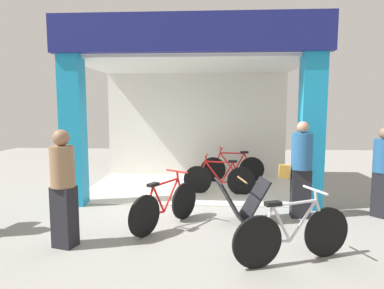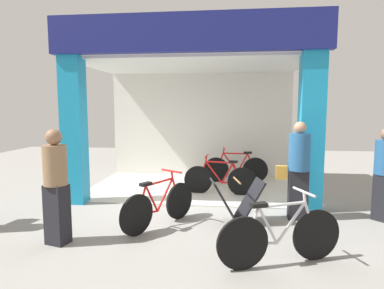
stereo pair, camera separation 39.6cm
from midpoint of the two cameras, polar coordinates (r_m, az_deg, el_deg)
name	(u,v)px [view 2 (the right image)]	position (r m, az deg, el deg)	size (l,w,h in m)	color
ground_plane	(188,206)	(6.61, 1.01, -10.70)	(18.13, 18.13, 0.00)	gray
shop_facade	(196,107)	(7.86, 2.09, 6.54)	(5.27, 3.36, 3.68)	beige
bicycle_inside_0	(220,179)	(7.39, 6.45, -6.04)	(1.62, 0.45, 0.89)	black
bicycle_inside_1	(236,169)	(8.64, 8.97, -4.18)	(1.68, 0.46, 0.93)	black
bicycle_parked_0	(159,205)	(5.44, -3.62, -10.55)	(0.92, 1.40, 0.90)	black
bicycle_parked_1	(280,236)	(4.38, 17.76, -15.00)	(1.58, 0.66, 0.92)	black
sandwich_board_sign	(237,201)	(5.68, 9.83, -9.76)	(0.95, 0.67, 0.75)	black
pedestrian_0	(56,185)	(4.97, -20.56, -6.70)	(0.40, 0.40, 1.65)	black
pedestrian_2	(298,169)	(6.02, 19.86, -4.07)	(0.58, 0.38, 1.71)	black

